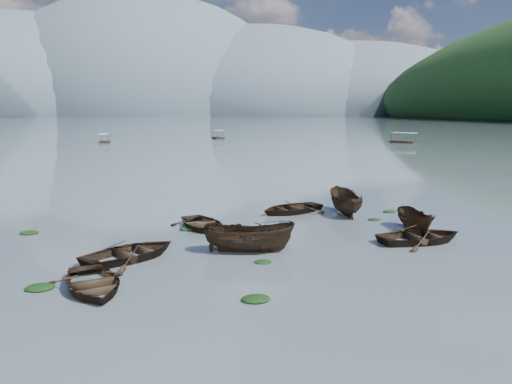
{
  "coord_description": "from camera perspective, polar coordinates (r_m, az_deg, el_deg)",
  "views": [
    {
      "loc": [
        -5.0,
        -19.9,
        7.24
      ],
      "look_at": [
        0.0,
        12.0,
        2.0
      ],
      "focal_mm": 35.0,
      "sensor_mm": 36.0,
      "label": 1
    }
  ],
  "objects": [
    {
      "name": "rowboat_5",
      "position": [
        32.16,
        17.73,
        -4.24
      ],
      "size": [
        1.83,
        4.15,
        1.56
      ],
      "primitive_type": "imported",
      "rotation": [
        0.0,
        0.0,
        -0.08
      ],
      "color": "black",
      "rests_on": "ground"
    },
    {
      "name": "rowboat_7",
      "position": [
        36.17,
        4.04,
        -2.35
      ],
      "size": [
        6.03,
        5.39,
        1.03
      ],
      "primitive_type": "imported",
      "rotation": [
        0.0,
        0.0,
        5.17
      ],
      "color": "black",
      "rests_on": "ground"
    },
    {
      "name": "haze_mtn_c",
      "position": [
        931.29,
        0.06,
        8.78
      ],
      "size": [
        520.0,
        520.0,
        260.0
      ],
      "primitive_type": "ellipsoid",
      "color": "#475666",
      "rests_on": "ground"
    },
    {
      "name": "haze_mtn_d",
      "position": [
        975.65,
        10.68,
        8.64
      ],
      "size": [
        520.0,
        520.0,
        220.0
      ],
      "primitive_type": "ellipsoid",
      "color": "#475666",
      "rests_on": "ground"
    },
    {
      "name": "rowboat_2",
      "position": [
        26.12,
        -0.83,
        -6.88
      ],
      "size": [
        5.05,
        2.79,
        1.84
      ],
      "primitive_type": "imported",
      "rotation": [
        0.0,
        0.0,
        1.35
      ],
      "color": "black",
      "rests_on": "ground"
    },
    {
      "name": "rowboat_1",
      "position": [
        25.75,
        -14.08,
        -7.4
      ],
      "size": [
        6.14,
        5.85,
        1.03
      ],
      "primitive_type": "imported",
      "rotation": [
        0.0,
        0.0,
        2.21
      ],
      "color": "black",
      "rests_on": "ground"
    },
    {
      "name": "weed_clump_3",
      "position": [
        34.53,
        13.35,
        -3.14
      ],
      "size": [
        0.85,
        0.72,
        0.19
      ],
      "primitive_type": "ellipsoid",
      "color": "black",
      "rests_on": "ground"
    },
    {
      "name": "weed_clump_7",
      "position": [
        37.49,
        15.01,
        -2.24
      ],
      "size": [
        1.01,
        0.81,
        0.22
      ],
      "primitive_type": "ellipsoid",
      "color": "black",
      "rests_on": "ground"
    },
    {
      "name": "weed_clump_1",
      "position": [
        24.36,
        0.79,
        -8.08
      ],
      "size": [
        0.86,
        0.69,
        0.19
      ],
      "primitive_type": "ellipsoid",
      "color": "black",
      "rests_on": "ground"
    },
    {
      "name": "weed_clump_2",
      "position": [
        19.75,
        -0.01,
        -12.3
      ],
      "size": [
        1.14,
        0.92,
        0.25
      ],
      "primitive_type": "ellipsoid",
      "color": "black",
      "rests_on": "ground"
    },
    {
      "name": "weed_clump_5",
      "position": [
        32.84,
        -24.51,
        -4.37
      ],
      "size": [
        1.1,
        0.89,
        0.23
      ],
      "primitive_type": "ellipsoid",
      "color": "black",
      "rests_on": "ground"
    },
    {
      "name": "weed_clump_4",
      "position": [
        28.86,
        17.72,
        -5.76
      ],
      "size": [
        1.03,
        0.82,
        0.21
      ],
      "primitive_type": "ellipsoid",
      "color": "black",
      "rests_on": "ground"
    },
    {
      "name": "rowboat_8",
      "position": [
        36.17,
        10.1,
        -2.47
      ],
      "size": [
        2.31,
        5.09,
        1.91
      ],
      "primitive_type": "imported",
      "rotation": [
        0.0,
        0.0,
        3.05
      ],
      "color": "black",
      "rests_on": "ground"
    },
    {
      "name": "pontoon_left",
      "position": [
        121.93,
        -16.92,
        5.42
      ],
      "size": [
        2.33,
        5.25,
        1.99
      ],
      "primitive_type": null,
      "rotation": [
        0.0,
        0.0,
        0.03
      ],
      "color": "black",
      "rests_on": "ground"
    },
    {
      "name": "weed_clump_6",
      "position": [
        31.21,
        -7.74,
        -4.29
      ],
      "size": [
        1.09,
        0.9,
        0.23
      ],
      "primitive_type": "ellipsoid",
      "color": "black",
      "rests_on": "ground"
    },
    {
      "name": "haze_mtn_b",
      "position": [
        921.57,
        -12.46,
        8.56
      ],
      "size": [
        520.0,
        520.0,
        340.0
      ],
      "primitive_type": "ellipsoid",
      "color": "#475666",
      "rests_on": "ground"
    },
    {
      "name": "rowboat_3",
      "position": [
        28.82,
        -0.9,
        -5.33
      ],
      "size": [
        6.12,
        6.27,
        1.06
      ],
      "primitive_type": "imported",
      "rotation": [
        0.0,
        0.0,
        3.86
      ],
      "color": "black",
      "rests_on": "ground"
    },
    {
      "name": "haze_mtn_a",
      "position": [
        954.62,
        -24.65,
        7.96
      ],
      "size": [
        520.0,
        520.0,
        280.0
      ],
      "primitive_type": "ellipsoid",
      "color": "#475666",
      "rests_on": "ground"
    },
    {
      "name": "rowboat_6",
      "position": [
        31.45,
        -6.13,
        -4.15
      ],
      "size": [
        4.61,
        5.44,
        0.96
      ],
      "primitive_type": "imported",
      "rotation": [
        0.0,
        0.0,
        0.32
      ],
      "color": "black",
      "rests_on": "ground"
    },
    {
      "name": "rowboat_4",
      "position": [
        29.55,
        18.32,
        -5.44
      ],
      "size": [
        5.49,
        4.27,
        1.04
      ],
      "primitive_type": "imported",
      "rotation": [
        0.0,
        0.0,
        1.71
      ],
      "color": "black",
      "rests_on": "ground"
    },
    {
      "name": "weed_clump_0",
      "position": [
        22.73,
        -23.45,
        -10.15
      ],
      "size": [
        1.19,
        0.97,
        0.26
      ],
      "primitive_type": "ellipsoid",
      "color": "black",
      "rests_on": "ground"
    },
    {
      "name": "pontoon_centre",
      "position": [
        134.64,
        -4.34,
        6.11
      ],
      "size": [
        3.11,
        5.8,
        2.11
      ],
      "primitive_type": null,
      "rotation": [
        0.0,
        0.0,
        0.15
      ],
      "color": "black",
      "rests_on": "ground"
    },
    {
      "name": "pontoon_right",
      "position": [
        121.11,
        16.51,
        5.42
      ],
      "size": [
        5.46,
        6.17,
        2.25
      ],
      "primitive_type": null,
      "rotation": [
        0.0,
        0.0,
        0.64
      ],
      "color": "black",
      "rests_on": "ground"
    },
    {
      "name": "ground_plane",
      "position": [
        21.76,
        4.97,
        -10.26
      ],
      "size": [
        2400.0,
        2400.0,
        0.0
      ],
      "primitive_type": "plane",
      "color": "#525F66"
    },
    {
      "name": "rowboat_0",
      "position": [
        21.9,
        -18.19,
        -10.58
      ],
      "size": [
        4.56,
        5.39,
        0.95
      ],
      "primitive_type": "imported",
      "rotation": [
        0.0,
        0.0,
        0.32
      ],
      "color": "black",
      "rests_on": "ground"
    }
  ]
}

